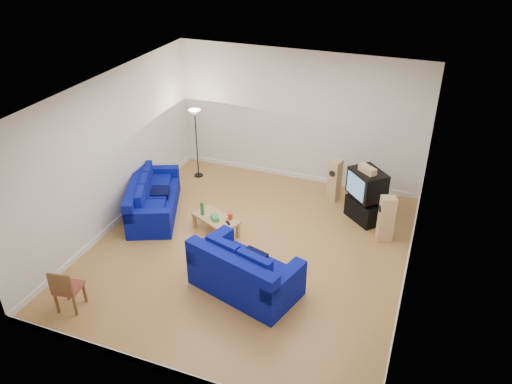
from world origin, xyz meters
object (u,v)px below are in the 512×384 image
(sofa_three_seat, at_px, (152,201))
(tv_stand, at_px, (364,210))
(coffee_table, at_px, (216,220))
(television, at_px, (367,184))
(sofa_loveseat, at_px, (244,275))

(sofa_three_seat, height_order, tv_stand, sofa_three_seat)
(coffee_table, bearing_deg, tv_stand, 29.69)
(sofa_three_seat, relative_size, television, 2.49)
(coffee_table, bearing_deg, sofa_loveseat, -50.54)
(coffee_table, relative_size, tv_stand, 1.41)
(coffee_table, bearing_deg, television, 30.02)
(sofa_three_seat, height_order, coffee_table, sofa_three_seat)
(sofa_loveseat, bearing_deg, television, 79.80)
(coffee_table, relative_size, television, 1.20)
(coffee_table, xyz_separation_m, television, (2.78, 1.60, 0.56))
(coffee_table, distance_m, television, 3.25)
(sofa_three_seat, distance_m, tv_stand, 4.64)
(sofa_three_seat, bearing_deg, television, 84.20)
(sofa_three_seat, relative_size, tv_stand, 2.93)
(sofa_three_seat, bearing_deg, sofa_loveseat, 36.18)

